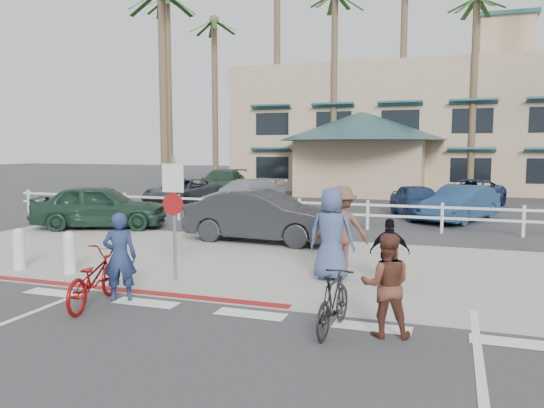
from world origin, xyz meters
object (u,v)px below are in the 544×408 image
at_px(sign_post, 174,212).
at_px(bike_red, 93,278).
at_px(bike_black, 333,302).
at_px(car_white_sedan, 263,216).
at_px(car_red_compact, 100,206).

distance_m(sign_post, bike_red, 2.26).
distance_m(bike_black, car_white_sedan, 7.83).
xyz_separation_m(car_white_sedan, car_red_compact, (-6.20, 0.68, 0.01)).
relative_size(car_white_sedan, car_red_compact, 1.02).
relative_size(sign_post, bike_red, 1.54).
bearing_deg(car_red_compact, bike_black, -148.64).
xyz_separation_m(bike_black, car_red_compact, (-9.84, 7.61, 0.30)).
relative_size(bike_black, car_white_sedan, 0.34).
xyz_separation_m(bike_red, car_red_compact, (-5.58, 7.64, 0.27)).
height_order(sign_post, bike_black, sign_post).
bearing_deg(sign_post, car_white_sedan, 88.60).
relative_size(bike_black, car_red_compact, 0.35).
bearing_deg(bike_red, car_red_compact, -65.21).
xyz_separation_m(sign_post, bike_red, (-0.50, -1.99, -0.96)).
distance_m(car_white_sedan, car_red_compact, 6.24).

